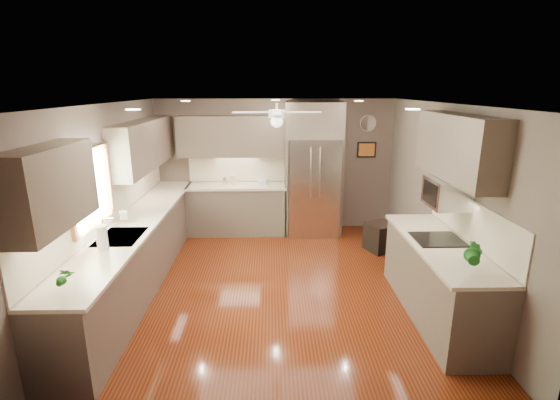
{
  "coord_description": "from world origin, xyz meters",
  "views": [
    {
      "loc": [
        -0.08,
        -5.2,
        2.7
      ],
      "look_at": [
        0.05,
        0.6,
        1.08
      ],
      "focal_mm": 26.0,
      "sensor_mm": 36.0,
      "label": 1
    }
  ],
  "objects_px": {
    "potted_plant_right": "(475,254)",
    "bowl": "(263,183)",
    "microwave": "(447,193)",
    "paper_towel": "(102,238)",
    "soap_bottle": "(124,215)",
    "canister_c": "(233,179)",
    "canister_b": "(225,181)",
    "potted_plant_left": "(62,277)",
    "refrigerator": "(313,172)",
    "stool": "(381,237)"
  },
  "relations": [
    {
      "from": "canister_c",
      "to": "soap_bottle",
      "type": "bearing_deg",
      "value": -120.12
    },
    {
      "from": "refrigerator",
      "to": "potted_plant_right",
      "type": "bearing_deg",
      "value": -71.92
    },
    {
      "from": "paper_towel",
      "to": "soap_bottle",
      "type": "bearing_deg",
      "value": 95.47
    },
    {
      "from": "soap_bottle",
      "to": "microwave",
      "type": "relative_size",
      "value": 0.39
    },
    {
      "from": "potted_plant_left",
      "to": "stool",
      "type": "height_order",
      "value": "potted_plant_left"
    },
    {
      "from": "canister_b",
      "to": "paper_towel",
      "type": "bearing_deg",
      "value": -107.87
    },
    {
      "from": "refrigerator",
      "to": "stool",
      "type": "height_order",
      "value": "refrigerator"
    },
    {
      "from": "soap_bottle",
      "to": "microwave",
      "type": "height_order",
      "value": "microwave"
    },
    {
      "from": "bowl",
      "to": "microwave",
      "type": "distance_m",
      "value": 3.6
    },
    {
      "from": "potted_plant_right",
      "to": "refrigerator",
      "type": "distance_m",
      "value": 3.91
    },
    {
      "from": "paper_towel",
      "to": "microwave",
      "type": "bearing_deg",
      "value": 5.23
    },
    {
      "from": "potted_plant_left",
      "to": "soap_bottle",
      "type": "bearing_deg",
      "value": 93.7
    },
    {
      "from": "bowl",
      "to": "canister_c",
      "type": "bearing_deg",
      "value": 175.51
    },
    {
      "from": "canister_b",
      "to": "potted_plant_right",
      "type": "distance_m",
      "value": 4.77
    },
    {
      "from": "canister_c",
      "to": "microwave",
      "type": "relative_size",
      "value": 0.33
    },
    {
      "from": "refrigerator",
      "to": "stool",
      "type": "distance_m",
      "value": 1.71
    },
    {
      "from": "potted_plant_right",
      "to": "microwave",
      "type": "xyz_separation_m",
      "value": [
        0.11,
        1.01,
        0.36
      ]
    },
    {
      "from": "paper_towel",
      "to": "bowl",
      "type": "bearing_deg",
      "value": 60.79
    },
    {
      "from": "refrigerator",
      "to": "microwave",
      "type": "distance_m",
      "value": 3.03
    },
    {
      "from": "microwave",
      "to": "paper_towel",
      "type": "height_order",
      "value": "microwave"
    },
    {
      "from": "canister_b",
      "to": "potted_plant_right",
      "type": "relative_size",
      "value": 0.35
    },
    {
      "from": "canister_c",
      "to": "potted_plant_left",
      "type": "distance_m",
      "value": 4.29
    },
    {
      "from": "canister_c",
      "to": "potted_plant_right",
      "type": "distance_m",
      "value": 4.67
    },
    {
      "from": "canister_b",
      "to": "potted_plant_left",
      "type": "height_order",
      "value": "potted_plant_left"
    },
    {
      "from": "soap_bottle",
      "to": "refrigerator",
      "type": "height_order",
      "value": "refrigerator"
    },
    {
      "from": "potted_plant_left",
      "to": "potted_plant_right",
      "type": "xyz_separation_m",
      "value": [
        3.85,
        0.32,
        0.04
      ]
    },
    {
      "from": "refrigerator",
      "to": "stool",
      "type": "relative_size",
      "value": 4.19
    },
    {
      "from": "canister_c",
      "to": "paper_towel",
      "type": "height_order",
      "value": "paper_towel"
    },
    {
      "from": "bowl",
      "to": "paper_towel",
      "type": "xyz_separation_m",
      "value": [
        -1.75,
        -3.13,
        0.12
      ]
    },
    {
      "from": "microwave",
      "to": "soap_bottle",
      "type": "bearing_deg",
      "value": 171.61
    },
    {
      "from": "soap_bottle",
      "to": "bowl",
      "type": "xyz_separation_m",
      "value": [
        1.84,
        2.16,
        -0.08
      ]
    },
    {
      "from": "potted_plant_right",
      "to": "bowl",
      "type": "xyz_separation_m",
      "value": [
        -2.14,
        3.77,
        -0.16
      ]
    },
    {
      "from": "soap_bottle",
      "to": "canister_b",
      "type": "bearing_deg",
      "value": 63.11
    },
    {
      "from": "potted_plant_right",
      "to": "paper_towel",
      "type": "distance_m",
      "value": 3.94
    },
    {
      "from": "bowl",
      "to": "refrigerator",
      "type": "distance_m",
      "value": 0.95
    },
    {
      "from": "canister_b",
      "to": "canister_c",
      "type": "relative_size",
      "value": 0.68
    },
    {
      "from": "soap_bottle",
      "to": "refrigerator",
      "type": "relative_size",
      "value": 0.09
    },
    {
      "from": "microwave",
      "to": "paper_towel",
      "type": "xyz_separation_m",
      "value": [
        -4.0,
        -0.37,
        -0.4
      ]
    },
    {
      "from": "canister_c",
      "to": "canister_b",
      "type": "bearing_deg",
      "value": -177.65
    },
    {
      "from": "canister_b",
      "to": "stool",
      "type": "xyz_separation_m",
      "value": [
        2.74,
        -1.0,
        -0.77
      ]
    },
    {
      "from": "canister_c",
      "to": "potted_plant_right",
      "type": "bearing_deg",
      "value": -54.69
    },
    {
      "from": "bowl",
      "to": "stool",
      "type": "bearing_deg",
      "value": -25.48
    },
    {
      "from": "canister_c",
      "to": "soap_bottle",
      "type": "distance_m",
      "value": 2.55
    },
    {
      "from": "potted_plant_right",
      "to": "paper_towel",
      "type": "xyz_separation_m",
      "value": [
        -3.89,
        0.64,
        -0.04
      ]
    },
    {
      "from": "canister_c",
      "to": "bowl",
      "type": "xyz_separation_m",
      "value": [
        0.56,
        -0.04,
        -0.07
      ]
    },
    {
      "from": "potted_plant_right",
      "to": "refrigerator",
      "type": "relative_size",
      "value": 0.15
    },
    {
      "from": "potted_plant_left",
      "to": "bowl",
      "type": "relative_size",
      "value": 1.39
    },
    {
      "from": "potted_plant_left",
      "to": "microwave",
      "type": "height_order",
      "value": "microwave"
    },
    {
      "from": "stool",
      "to": "potted_plant_left",
      "type": "bearing_deg",
      "value": -140.03
    },
    {
      "from": "canister_c",
      "to": "soap_bottle",
      "type": "xyz_separation_m",
      "value": [
        -1.28,
        -2.2,
        0.02
      ]
    }
  ]
}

